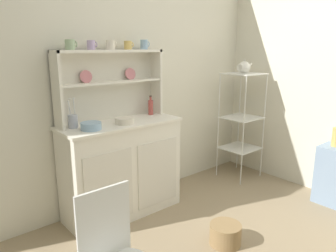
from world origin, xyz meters
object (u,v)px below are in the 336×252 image
(flower_vase, at_px, (336,135))
(hutch_shelf_unit, at_px, (109,79))
(floor_basket, at_px, (225,234))
(bowl_mixing_large, at_px, (91,126))
(cup_sage_0, at_px, (70,45))
(porcelain_teapot, at_px, (244,67))
(hutch_cabinet, at_px, (122,167))
(bakers_rack, at_px, (242,113))
(utensil_jar, at_px, (73,121))
(jam_bottle, at_px, (151,107))

(flower_vase, bearing_deg, hutch_shelf_unit, 142.28)
(floor_basket, relative_size, bowl_mixing_large, 1.51)
(cup_sage_0, bearing_deg, porcelain_teapot, -8.15)
(hutch_cabinet, relative_size, bakers_rack, 0.88)
(bowl_mixing_large, bearing_deg, hutch_cabinet, 12.81)
(porcelain_teapot, height_order, flower_vase, porcelain_teapot)
(hutch_shelf_unit, xyz_separation_m, utensil_jar, (-0.41, -0.09, -0.31))
(bowl_mixing_large, distance_m, flower_vase, 2.33)
(bakers_rack, distance_m, utensil_jar, 1.99)
(cup_sage_0, xyz_separation_m, porcelain_teapot, (1.93, -0.28, -0.24))
(porcelain_teapot, bearing_deg, flower_vase, -80.88)
(bakers_rack, relative_size, flower_vase, 3.81)
(hutch_cabinet, distance_m, utensil_jar, 0.64)
(bakers_rack, distance_m, cup_sage_0, 2.10)
(hutch_shelf_unit, height_order, floor_basket, hutch_shelf_unit)
(bakers_rack, xyz_separation_m, utensil_jar, (-1.97, 0.23, 0.16))
(cup_sage_0, relative_size, flower_vase, 0.28)
(hutch_cabinet, distance_m, bakers_rack, 1.60)
(floor_basket, height_order, jam_bottle, jam_bottle)
(hutch_cabinet, xyz_separation_m, cup_sage_0, (-0.36, 0.12, 1.10))
(floor_basket, height_order, utensil_jar, utensil_jar)
(floor_basket, relative_size, jam_bottle, 1.33)
(utensil_jar, relative_size, flower_vase, 0.78)
(porcelain_teapot, bearing_deg, utensil_jar, 173.31)
(cup_sage_0, relative_size, porcelain_teapot, 0.42)
(bakers_rack, relative_size, bowl_mixing_large, 7.46)
(cup_sage_0, relative_size, utensil_jar, 0.37)
(jam_bottle, height_order, flower_vase, jam_bottle)
(hutch_shelf_unit, bearing_deg, porcelain_teapot, -11.47)
(floor_basket, relative_size, porcelain_teapot, 1.13)
(hutch_cabinet, xyz_separation_m, flower_vase, (1.73, -1.17, 0.25))
(hutch_cabinet, bearing_deg, utensil_jar, 169.26)
(bakers_rack, bearing_deg, cup_sage_0, 171.85)
(cup_sage_0, bearing_deg, hutch_shelf_unit, 6.40)
(hutch_cabinet, xyz_separation_m, utensil_jar, (-0.41, 0.08, 0.49))
(hutch_shelf_unit, relative_size, flower_vase, 3.14)
(bowl_mixing_large, height_order, utensil_jar, utensil_jar)
(utensil_jar, height_order, flower_vase, utensil_jar)
(jam_bottle, height_order, utensil_jar, utensil_jar)
(jam_bottle, relative_size, porcelain_teapot, 0.85)
(hutch_cabinet, distance_m, bowl_mixing_large, 0.57)
(jam_bottle, relative_size, flower_vase, 0.58)
(jam_bottle, bearing_deg, bakers_rack, -11.74)
(hutch_cabinet, relative_size, bowl_mixing_large, 6.59)
(jam_bottle, xyz_separation_m, porcelain_teapot, (1.15, -0.24, 0.35))
(hutch_cabinet, relative_size, utensil_jar, 4.33)
(jam_bottle, bearing_deg, floor_basket, -93.26)
(bakers_rack, bearing_deg, jam_bottle, 168.26)
(porcelain_teapot, bearing_deg, bowl_mixing_large, 177.56)
(hutch_cabinet, distance_m, hutch_shelf_unit, 0.82)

